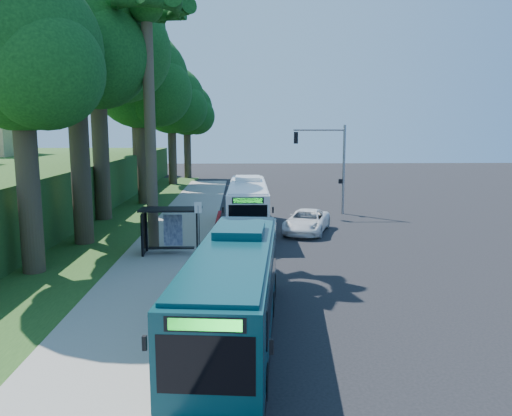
{
  "coord_description": "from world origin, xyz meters",
  "views": [
    {
      "loc": [
        -3.39,
        -28.89,
        6.63
      ],
      "look_at": [
        -2.4,
        1.0,
        1.92
      ],
      "focal_mm": 35.0,
      "sensor_mm": 36.0,
      "label": 1
    }
  ],
  "objects_px": {
    "bus_shelter": "(167,222)",
    "pickup": "(307,221)",
    "teal_bus": "(235,289)",
    "white_bus": "(248,205)"
  },
  "relations": [
    {
      "from": "teal_bus",
      "to": "pickup",
      "type": "relative_size",
      "value": 2.14
    },
    {
      "from": "pickup",
      "to": "teal_bus",
      "type": "bearing_deg",
      "value": -87.32
    },
    {
      "from": "bus_shelter",
      "to": "white_bus",
      "type": "height_order",
      "value": "white_bus"
    },
    {
      "from": "white_bus",
      "to": "teal_bus",
      "type": "xyz_separation_m",
      "value": [
        -0.71,
        -17.48,
        -0.05
      ]
    },
    {
      "from": "bus_shelter",
      "to": "pickup",
      "type": "relative_size",
      "value": 0.61
    },
    {
      "from": "bus_shelter",
      "to": "pickup",
      "type": "distance_m",
      "value": 10.05
    },
    {
      "from": "bus_shelter",
      "to": "teal_bus",
      "type": "distance_m",
      "value": 11.41
    },
    {
      "from": "pickup",
      "to": "bus_shelter",
      "type": "bearing_deg",
      "value": -127.29
    },
    {
      "from": "bus_shelter",
      "to": "pickup",
      "type": "xyz_separation_m",
      "value": [
        8.22,
        5.69,
        -1.07
      ]
    },
    {
      "from": "teal_bus",
      "to": "pickup",
      "type": "xyz_separation_m",
      "value": [
        4.52,
        16.48,
        -0.88
      ]
    }
  ]
}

